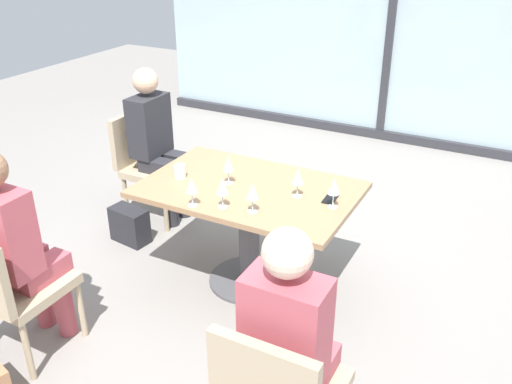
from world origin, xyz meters
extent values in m
plane|color=gray|center=(0.00, 0.00, 0.00)|extent=(12.00, 12.00, 0.00)
cube|color=#A0B7BC|center=(0.00, 3.20, 1.35)|extent=(5.58, 0.03, 2.70)
cube|color=#2D2D33|center=(0.00, 3.17, 1.35)|extent=(0.08, 0.06, 2.70)
cube|color=#2D2D33|center=(0.00, 3.17, 0.05)|extent=(5.58, 0.10, 0.10)
cube|color=#997551|center=(0.00, 0.00, 0.71)|extent=(1.36, 0.88, 0.04)
cylinder|color=#4C4C51|center=(0.00, 0.00, 0.35)|extent=(0.14, 0.14, 0.69)
cylinder|color=#4C4C51|center=(0.00, 0.00, 0.01)|extent=(0.56, 0.56, 0.02)
cube|color=tan|center=(-1.12, 0.50, 0.42)|extent=(0.46, 0.46, 0.06)
cube|color=tan|center=(-1.37, 0.50, 0.66)|extent=(0.05, 0.46, 0.42)
cylinder|color=tan|center=(-0.92, 0.30, 0.20)|extent=(0.04, 0.04, 0.39)
cylinder|color=tan|center=(-0.92, 0.70, 0.20)|extent=(0.04, 0.04, 0.39)
cylinder|color=tan|center=(-1.32, 0.30, 0.20)|extent=(0.04, 0.04, 0.39)
cylinder|color=tan|center=(-1.32, 0.70, 0.20)|extent=(0.04, 0.04, 0.39)
cube|color=tan|center=(-0.82, -1.16, 0.42)|extent=(0.46, 0.46, 0.06)
cylinder|color=tan|center=(-0.62, -0.96, 0.20)|extent=(0.04, 0.04, 0.39)
cylinder|color=tan|center=(-1.02, -0.96, 0.20)|extent=(0.04, 0.04, 0.39)
cylinder|color=tan|center=(-0.62, -1.36, 0.20)|extent=(0.04, 0.04, 0.39)
cylinder|color=tan|center=(0.62, -0.96, 0.20)|extent=(0.04, 0.04, 0.39)
cylinder|color=#28282D|center=(-0.94, 0.41, 0.23)|extent=(0.11, 0.11, 0.45)
cube|color=#28282D|center=(-1.04, 0.41, 0.51)|extent=(0.32, 0.13, 0.11)
cylinder|color=#28282D|center=(-0.94, 0.59, 0.23)|extent=(0.11, 0.11, 0.45)
cube|color=#28282D|center=(-1.04, 0.59, 0.51)|extent=(0.32, 0.13, 0.11)
cube|color=#28282D|center=(-1.17, 0.50, 0.80)|extent=(0.20, 0.34, 0.48)
sphere|color=#D8AD8C|center=(-1.17, 0.50, 1.16)|extent=(0.20, 0.20, 0.20)
cylinder|color=#B24C56|center=(-0.73, -0.98, 0.23)|extent=(0.11, 0.11, 0.45)
cube|color=#B24C56|center=(-0.73, -1.08, 0.51)|extent=(0.13, 0.32, 0.11)
cylinder|color=#B24C56|center=(-0.91, -0.98, 0.23)|extent=(0.11, 0.11, 0.45)
cube|color=#B24C56|center=(-0.91, -1.08, 0.51)|extent=(0.13, 0.32, 0.11)
cube|color=#B24C56|center=(-0.82, -1.21, 0.80)|extent=(0.34, 0.20, 0.48)
cube|color=#B24C56|center=(0.91, -1.08, 0.51)|extent=(0.13, 0.32, 0.11)
cube|color=#B24C56|center=(0.73, -1.08, 0.51)|extent=(0.13, 0.32, 0.11)
cube|color=#B24C56|center=(0.82, -1.21, 0.80)|extent=(0.34, 0.20, 0.48)
sphere|color=beige|center=(0.82, -1.21, 1.16)|extent=(0.20, 0.20, 0.20)
cylinder|color=silver|center=(-0.01, -0.32, 0.73)|extent=(0.06, 0.06, 0.00)
cylinder|color=silver|center=(-0.01, -0.32, 0.78)|extent=(0.01, 0.01, 0.08)
cone|color=silver|center=(-0.01, -0.32, 0.87)|extent=(0.07, 0.07, 0.09)
cylinder|color=silver|center=(0.18, -0.29, 0.73)|extent=(0.06, 0.06, 0.00)
cylinder|color=silver|center=(0.18, -0.29, 0.78)|extent=(0.01, 0.01, 0.08)
cone|color=silver|center=(0.18, -0.29, 0.87)|extent=(0.07, 0.07, 0.09)
cylinder|color=silver|center=(0.57, -0.01, 0.73)|extent=(0.06, 0.06, 0.00)
cylinder|color=silver|center=(0.57, -0.01, 0.78)|extent=(0.01, 0.01, 0.08)
cone|color=silver|center=(0.57, -0.01, 0.87)|extent=(0.07, 0.07, 0.09)
cylinder|color=silver|center=(-0.14, -0.01, 0.73)|extent=(0.06, 0.06, 0.00)
cylinder|color=silver|center=(-0.14, -0.01, 0.78)|extent=(0.01, 0.01, 0.08)
cone|color=silver|center=(-0.14, -0.01, 0.87)|extent=(0.07, 0.07, 0.09)
cylinder|color=silver|center=(0.33, 0.02, 0.73)|extent=(0.06, 0.06, 0.00)
cylinder|color=silver|center=(0.33, 0.02, 0.78)|extent=(0.01, 0.01, 0.08)
cone|color=silver|center=(0.33, 0.02, 0.87)|extent=(0.07, 0.07, 0.09)
cylinder|color=silver|center=(-0.18, -0.38, 0.73)|extent=(0.06, 0.06, 0.00)
cylinder|color=silver|center=(-0.18, -0.38, 0.78)|extent=(0.01, 0.01, 0.08)
cone|color=silver|center=(-0.18, -0.38, 0.87)|extent=(0.07, 0.07, 0.09)
cylinder|color=white|center=(-0.47, -0.08, 0.78)|extent=(0.08, 0.08, 0.09)
cube|color=black|center=(0.53, 0.08, 0.73)|extent=(0.08, 0.15, 0.01)
cube|color=#232328|center=(-1.08, 0.04, 0.14)|extent=(0.32, 0.20, 0.28)
camera|label=1|loc=(1.52, -2.81, 2.28)|focal=38.85mm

